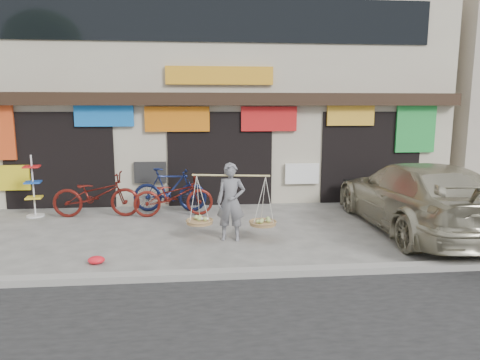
{
  "coord_description": "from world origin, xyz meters",
  "views": [
    {
      "loc": [
        -0.57,
        -8.79,
        2.8
      ],
      "look_at": [
        0.33,
        0.9,
        1.16
      ],
      "focal_mm": 32.0,
      "sensor_mm": 36.0,
      "label": 1
    }
  ],
  "objects": [
    {
      "name": "red_bag",
      "position": [
        -2.49,
        -1.14,
        0.07
      ],
      "size": [
        0.31,
        0.25,
        0.14
      ],
      "primitive_type": "ellipsoid",
      "color": "red",
      "rests_on": "ground"
    },
    {
      "name": "kerb",
      "position": [
        0.0,
        -2.0,
        0.06
      ],
      "size": [
        70.0,
        0.25,
        0.12
      ],
      "primitive_type": "cube",
      "color": "gray",
      "rests_on": "ground"
    },
    {
      "name": "suv",
      "position": [
        4.38,
        0.45,
        0.79
      ],
      "size": [
        2.28,
        5.5,
        1.59
      ],
      "rotation": [
        0.0,
        0.0,
        3.13
      ],
      "color": "#ABA58A",
      "rests_on": "ground"
    },
    {
      "name": "street_vendor",
      "position": [
        0.06,
        0.07,
        0.77
      ],
      "size": [
        1.9,
        0.79,
        1.67
      ],
      "rotation": [
        0.0,
        0.0,
        -0.17
      ],
      "color": "slate",
      "rests_on": "ground"
    },
    {
      "name": "bike_1",
      "position": [
        -1.42,
        2.8,
        0.6
      ],
      "size": [
        2.04,
        0.73,
        1.2
      ],
      "primitive_type": "imported",
      "rotation": [
        0.0,
        0.0,
        1.49
      ],
      "color": "#11193F",
      "rests_on": "ground"
    },
    {
      "name": "shophouse_block",
      "position": [
        -0.0,
        6.42,
        3.45
      ],
      "size": [
        14.0,
        6.32,
        7.0
      ],
      "color": "#B8AE95",
      "rests_on": "ground"
    },
    {
      "name": "bike_0",
      "position": [
        -3.28,
        2.38,
        0.58
      ],
      "size": [
        2.23,
        0.8,
        1.17
      ],
      "primitive_type": "imported",
      "rotation": [
        0.0,
        0.0,
        1.56
      ],
      "color": "#56130E",
      "rests_on": "ground"
    },
    {
      "name": "display_rack",
      "position": [
        -4.9,
        2.55,
        0.65
      ],
      "size": [
        0.45,
        0.45,
        1.62
      ],
      "rotation": [
        0.0,
        0.0,
        0.17
      ],
      "color": "silver",
      "rests_on": "ground"
    },
    {
      "name": "ground",
      "position": [
        0.0,
        0.0,
        0.0
      ],
      "size": [
        70.0,
        70.0,
        0.0
      ],
      "primitive_type": "plane",
      "color": "gray",
      "rests_on": "ground"
    },
    {
      "name": "bike_2",
      "position": [
        -1.29,
        2.28,
        0.54
      ],
      "size": [
        2.12,
        0.9,
        1.08
      ],
      "primitive_type": "imported",
      "rotation": [
        0.0,
        0.0,
        1.66
      ],
      "color": "#5B160F",
      "rests_on": "ground"
    }
  ]
}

